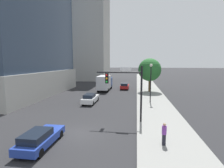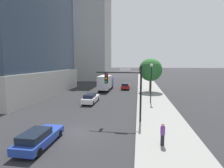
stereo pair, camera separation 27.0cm
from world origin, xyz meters
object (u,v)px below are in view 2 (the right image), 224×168
object	(u,v)px
construction_building	(89,29)
street_lamp	(151,77)
car_white	(91,98)
box_truck	(106,82)
traffic_light_pole	(125,84)
car_blue	(39,138)
pedestrian_purple_shirt	(163,134)
car_red	(126,86)
street_tree	(151,70)

from	to	relation	value
construction_building	street_lamp	bearing A→B (deg)	-60.93
car_white	box_truck	size ratio (longest dim) A/B	0.61
traffic_light_pole	street_lamp	xyz separation A→B (m)	(3.23, 9.12, -0.01)
traffic_light_pole	car_white	size ratio (longest dim) A/B	1.21
car_white	car_blue	distance (m)	14.32
box_truck	pedestrian_purple_shirt	xyz separation A→B (m)	(9.14, -25.42, -0.85)
car_blue	car_red	xyz separation A→B (m)	(4.30, 29.31, 0.07)
traffic_light_pole	car_blue	size ratio (longest dim) A/B	1.26
traffic_light_pole	pedestrian_purple_shirt	distance (m)	6.71
street_lamp	pedestrian_purple_shirt	world-z (taller)	street_lamp
construction_building	car_white	xyz separation A→B (m)	(10.41, -36.45, -17.28)
car_blue	pedestrian_purple_shirt	world-z (taller)	pedestrian_purple_shirt
car_white	car_blue	world-z (taller)	car_white
street_lamp	box_truck	distance (m)	14.67
construction_building	street_tree	bearing A→B (deg)	-51.01
construction_building	street_tree	world-z (taller)	construction_building
car_white	pedestrian_purple_shirt	world-z (taller)	pedestrian_purple_shirt
street_lamp	car_red	xyz separation A→B (m)	(-4.89, 13.81, -3.27)
box_truck	construction_building	bearing A→B (deg)	113.43
street_tree	street_lamp	bearing A→B (deg)	-93.04
street_lamp	car_white	size ratio (longest dim) A/B	1.24
car_red	pedestrian_purple_shirt	size ratio (longest dim) A/B	2.57
traffic_light_pole	car_red	distance (m)	23.22
car_white	car_red	size ratio (longest dim) A/B	1.10
car_blue	pedestrian_purple_shirt	xyz separation A→B (m)	(9.14, 1.32, 0.33)
construction_building	street_lamp	distance (m)	42.70
street_tree	box_truck	distance (m)	10.20
street_lamp	pedestrian_purple_shirt	size ratio (longest dim) A/B	3.50
car_blue	construction_building	bearing A→B (deg)	101.59
construction_building	pedestrian_purple_shirt	distance (m)	55.83
traffic_light_pole	car_blue	world-z (taller)	traffic_light_pole
construction_building	car_white	bearing A→B (deg)	-74.06
construction_building	box_truck	distance (m)	30.77
construction_building	car_red	xyz separation A→B (m)	(14.71, -21.45, -17.28)
street_lamp	street_tree	bearing A→B (deg)	86.96
construction_building	street_tree	size ratio (longest dim) A/B	5.68
street_tree	construction_building	bearing A→B (deg)	128.99
car_white	box_truck	xyz separation A→B (m)	(-0.00, 12.43, 1.11)
pedestrian_purple_shirt	car_blue	bearing A→B (deg)	-171.80
car_red	construction_building	bearing A→B (deg)	124.44
pedestrian_purple_shirt	box_truck	bearing A→B (deg)	109.78
car_white	car_red	distance (m)	15.60
construction_building	traffic_light_pole	size ratio (longest dim) A/B	6.85
traffic_light_pole	car_white	bearing A→B (deg)	126.90
street_tree	car_red	bearing A→B (deg)	147.70
street_tree	box_truck	xyz separation A→B (m)	(-9.74, 0.86, -2.89)
street_tree	car_blue	xyz separation A→B (m)	(-9.74, -25.88, -4.07)
car_red	pedestrian_purple_shirt	bearing A→B (deg)	-80.19
traffic_light_pole	car_red	world-z (taller)	traffic_light_pole
car_red	box_truck	bearing A→B (deg)	-149.10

